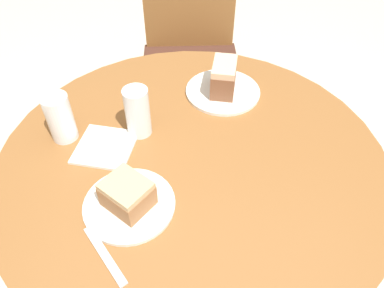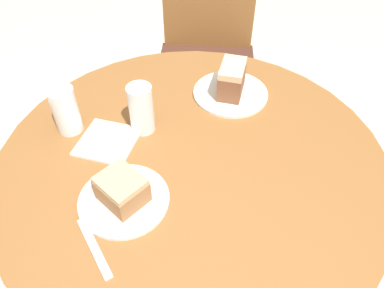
{
  "view_description": "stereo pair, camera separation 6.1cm",
  "coord_description": "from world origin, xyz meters",
  "px_view_note": "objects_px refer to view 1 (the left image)",
  "views": [
    {
      "loc": [
        0.09,
        -0.67,
        1.44
      ],
      "look_at": [
        0.0,
        0.0,
        0.75
      ],
      "focal_mm": 35.0,
      "sensor_mm": 36.0,
      "label": 1
    },
    {
      "loc": [
        0.15,
        -0.66,
        1.44
      ],
      "look_at": [
        0.0,
        0.0,
        0.75
      ],
      "focal_mm": 35.0,
      "sensor_mm": 36.0,
      "label": 2
    }
  ],
  "objects_px": {
    "cake_slice_near": "(127,194)",
    "plate_near": "(129,205)",
    "plate_far": "(223,91)",
    "glass_lemonade": "(138,114)",
    "glass_water": "(61,120)",
    "chair": "(190,53)",
    "cake_slice_far": "(224,77)"
  },
  "relations": [
    {
      "from": "cake_slice_far",
      "to": "chair",
      "type": "bearing_deg",
      "value": 107.52
    },
    {
      "from": "plate_near",
      "to": "glass_water",
      "type": "height_order",
      "value": "glass_water"
    },
    {
      "from": "plate_far",
      "to": "glass_lemonade",
      "type": "xyz_separation_m",
      "value": [
        -0.22,
        -0.21,
        0.06
      ]
    },
    {
      "from": "plate_near",
      "to": "glass_lemonade",
      "type": "bearing_deg",
      "value": 97.96
    },
    {
      "from": "plate_near",
      "to": "plate_far",
      "type": "relative_size",
      "value": 0.92
    },
    {
      "from": "plate_far",
      "to": "cake_slice_near",
      "type": "bearing_deg",
      "value": -111.39
    },
    {
      "from": "chair",
      "to": "cake_slice_far",
      "type": "height_order",
      "value": "chair"
    },
    {
      "from": "plate_far",
      "to": "cake_slice_near",
      "type": "distance_m",
      "value": 0.5
    },
    {
      "from": "chair",
      "to": "glass_lemonade",
      "type": "relative_size",
      "value": 6.2
    },
    {
      "from": "plate_far",
      "to": "cake_slice_far",
      "type": "distance_m",
      "value": 0.05
    },
    {
      "from": "plate_near",
      "to": "glass_water",
      "type": "relative_size",
      "value": 1.57
    },
    {
      "from": "plate_near",
      "to": "glass_lemonade",
      "type": "xyz_separation_m",
      "value": [
        -0.04,
        0.25,
        0.06
      ]
    },
    {
      "from": "plate_near",
      "to": "glass_lemonade",
      "type": "height_order",
      "value": "glass_lemonade"
    },
    {
      "from": "plate_far",
      "to": "glass_lemonade",
      "type": "bearing_deg",
      "value": -135.73
    },
    {
      "from": "glass_lemonade",
      "to": "glass_water",
      "type": "xyz_separation_m",
      "value": [
        -0.2,
        -0.05,
        -0.0
      ]
    },
    {
      "from": "chair",
      "to": "plate_far",
      "type": "relative_size",
      "value": 3.83
    },
    {
      "from": "cake_slice_far",
      "to": "cake_slice_near",
      "type": "bearing_deg",
      "value": -111.39
    },
    {
      "from": "chair",
      "to": "glass_lemonade",
      "type": "xyz_separation_m",
      "value": [
        -0.03,
        -0.81,
        0.3
      ]
    },
    {
      "from": "cake_slice_far",
      "to": "plate_near",
      "type": "bearing_deg",
      "value": -111.39
    },
    {
      "from": "glass_lemonade",
      "to": "glass_water",
      "type": "bearing_deg",
      "value": -166.57
    },
    {
      "from": "plate_far",
      "to": "glass_water",
      "type": "distance_m",
      "value": 0.49
    },
    {
      "from": "chair",
      "to": "cake_slice_far",
      "type": "distance_m",
      "value": 0.7
    },
    {
      "from": "chair",
      "to": "plate_far",
      "type": "height_order",
      "value": "chair"
    },
    {
      "from": "cake_slice_near",
      "to": "plate_near",
      "type": "bearing_deg",
      "value": 45.0
    },
    {
      "from": "plate_far",
      "to": "glass_water",
      "type": "xyz_separation_m",
      "value": [
        -0.42,
        -0.26,
        0.06
      ]
    },
    {
      "from": "plate_far",
      "to": "glass_water",
      "type": "bearing_deg",
      "value": -148.14
    },
    {
      "from": "chair",
      "to": "plate_near",
      "type": "distance_m",
      "value": 1.09
    },
    {
      "from": "glass_lemonade",
      "to": "plate_far",
      "type": "bearing_deg",
      "value": 44.27
    },
    {
      "from": "chair",
      "to": "cake_slice_near",
      "type": "xyz_separation_m",
      "value": [
        0.01,
        -1.06,
        0.29
      ]
    },
    {
      "from": "chair",
      "to": "plate_near",
      "type": "relative_size",
      "value": 4.15
    },
    {
      "from": "plate_near",
      "to": "glass_lemonade",
      "type": "relative_size",
      "value": 1.5
    },
    {
      "from": "cake_slice_near",
      "to": "glass_lemonade",
      "type": "xyz_separation_m",
      "value": [
        -0.04,
        0.25,
        0.02
      ]
    }
  ]
}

